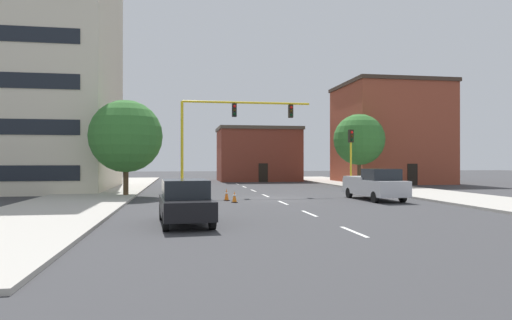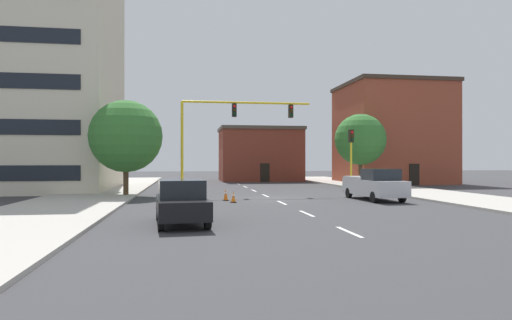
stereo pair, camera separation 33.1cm
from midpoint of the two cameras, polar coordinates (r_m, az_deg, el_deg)
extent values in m
plane|color=#38383A|center=(29.48, 1.82, -4.94)|extent=(160.00, 160.00, 0.00)
cube|color=#B2ADA3|center=(37.41, -19.13, -3.80)|extent=(6.00, 56.00, 0.14)
cube|color=#B2ADA3|center=(40.95, 16.28, -3.49)|extent=(6.00, 56.00, 0.14)
cube|color=silver|center=(16.08, 11.78, -8.94)|extent=(0.16, 2.40, 0.01)
cube|color=silver|center=(21.26, 6.35, -6.79)|extent=(0.16, 2.40, 0.01)
cube|color=silver|center=(26.56, 3.10, -5.46)|extent=(0.16, 2.40, 0.01)
cube|color=silver|center=(31.93, 0.94, -4.56)|extent=(0.16, 2.40, 0.01)
cube|color=silver|center=(37.34, -0.60, -3.92)|extent=(0.16, 2.40, 0.01)
cube|color=silver|center=(42.77, -1.74, -3.44)|extent=(0.16, 2.40, 0.01)
cube|color=silver|center=(48.22, -2.62, -3.06)|extent=(0.16, 2.40, 0.01)
cube|color=beige|center=(42.76, -27.27, 9.63)|extent=(13.68, 13.54, 19.42)
cube|color=brown|center=(55.89, 0.10, 0.54)|extent=(9.82, 7.09, 6.25)
cube|color=#4C4238|center=(56.03, 0.10, 3.93)|extent=(10.12, 7.39, 0.40)
cube|color=black|center=(52.38, 0.75, -1.63)|extent=(1.10, 0.06, 2.20)
cube|color=brown|center=(52.82, 16.53, 3.05)|extent=(10.73, 9.99, 10.80)
cube|color=#3D2D23|center=(53.43, 16.52, 9.06)|extent=(11.03, 10.29, 0.40)
cube|color=black|center=(48.29, 19.15, -1.75)|extent=(1.10, 0.06, 2.20)
cube|color=yellow|center=(32.46, -9.70, -4.01)|extent=(1.80, 1.20, 0.55)
cylinder|color=yellow|center=(32.41, -9.70, 1.96)|extent=(0.20, 0.20, 6.20)
cylinder|color=yellow|center=(32.99, -1.44, 7.32)|extent=(9.40, 0.16, 0.16)
cube|color=black|center=(32.80, -3.08, 6.35)|extent=(0.32, 0.36, 0.95)
sphere|color=red|center=(32.65, -3.04, 6.87)|extent=(0.20, 0.20, 0.20)
sphere|color=#38280A|center=(32.62, -3.04, 6.38)|extent=(0.20, 0.20, 0.20)
sphere|color=black|center=(32.59, -3.04, 5.89)|extent=(0.20, 0.20, 0.20)
cube|color=black|center=(33.54, 4.16, 6.21)|extent=(0.32, 0.36, 0.95)
sphere|color=red|center=(33.39, 4.24, 6.72)|extent=(0.20, 0.20, 0.20)
sphere|color=#38280A|center=(33.36, 4.24, 6.24)|extent=(0.20, 0.20, 0.20)
sphere|color=black|center=(33.33, 4.24, 5.76)|extent=(0.20, 0.20, 0.20)
cylinder|color=yellow|center=(33.84, 11.73, -0.25)|extent=(0.14, 0.14, 4.80)
cube|color=black|center=(33.89, 11.73, 3.01)|extent=(0.32, 0.36, 0.95)
sphere|color=red|center=(33.73, 11.85, 3.49)|extent=(0.20, 0.20, 0.20)
sphere|color=#38280A|center=(33.72, 11.85, 3.02)|extent=(0.20, 0.20, 0.20)
sphere|color=black|center=(33.70, 11.85, 2.54)|extent=(0.20, 0.20, 0.20)
cylinder|color=#4C3823|center=(32.17, -16.56, -2.47)|extent=(0.36, 0.36, 2.31)
sphere|color=#33702D|center=(32.19, -16.55, 2.93)|extent=(5.00, 5.00, 5.00)
cylinder|color=#4C3823|center=(43.63, 12.81, -1.60)|extent=(0.36, 0.36, 2.70)
sphere|color=#33702D|center=(43.66, 12.81, 2.56)|extent=(4.86, 4.86, 4.86)
cube|color=#BCBCC1|center=(29.27, 14.55, -3.37)|extent=(2.24, 5.49, 0.95)
cube|color=#1E2328|center=(28.44, 15.36, -1.80)|extent=(1.92, 1.88, 0.70)
cube|color=#BCBCC1|center=(30.31, 13.54, -2.21)|extent=(2.13, 2.90, 0.16)
cylinder|color=black|center=(28.12, 17.88, -4.47)|extent=(0.25, 0.69, 0.68)
cylinder|color=black|center=(27.27, 14.59, -4.61)|extent=(0.25, 0.69, 0.68)
cylinder|color=black|center=(31.34, 14.51, -4.02)|extent=(0.25, 0.69, 0.68)
cylinder|color=black|center=(30.58, 11.49, -4.12)|extent=(0.25, 0.69, 0.68)
cube|color=black|center=(17.71, -9.53, -5.89)|extent=(2.21, 4.64, 0.70)
cube|color=#1E2328|center=(17.76, -9.56, -3.61)|extent=(1.88, 2.43, 0.70)
cylinder|color=black|center=(19.22, -12.37, -6.48)|extent=(0.27, 0.70, 0.68)
cylinder|color=black|center=(19.35, -7.45, -6.45)|extent=(0.27, 0.70, 0.68)
cylinder|color=black|center=(16.19, -12.03, -7.68)|extent=(0.27, 0.70, 0.68)
cylinder|color=black|center=(16.33, -6.19, -7.62)|extent=(0.27, 0.70, 0.68)
cube|color=black|center=(26.69, -3.12, -5.40)|extent=(0.36, 0.36, 0.04)
cone|color=orange|center=(26.66, -3.12, -4.67)|extent=(0.28, 0.28, 0.63)
cylinder|color=white|center=(26.66, -3.12, -4.51)|extent=(0.19, 0.19, 0.08)
cube|color=black|center=(28.02, -4.12, -5.15)|extent=(0.36, 0.36, 0.04)
cone|color=orange|center=(27.99, -4.12, -4.38)|extent=(0.28, 0.28, 0.71)
cylinder|color=white|center=(27.98, -4.12, -4.20)|extent=(0.19, 0.19, 0.08)
camera|label=1|loc=(0.17, -90.29, 0.00)|focal=31.36mm
camera|label=2|loc=(0.17, 89.71, 0.00)|focal=31.36mm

